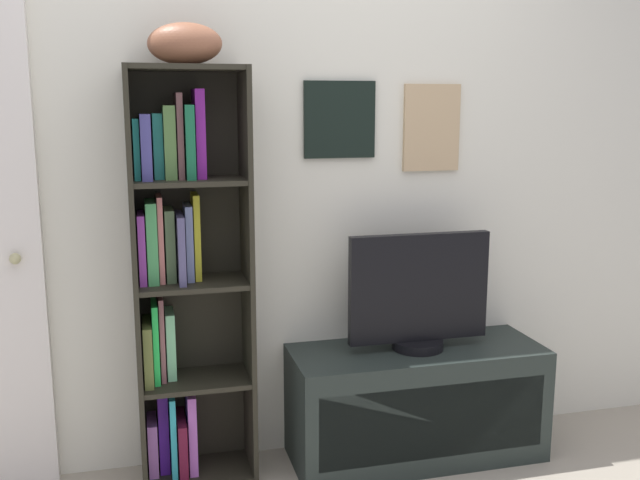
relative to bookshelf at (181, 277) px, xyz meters
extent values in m
cube|color=silver|center=(0.40, 0.14, 0.39)|extent=(4.80, 0.06, 2.49)
cube|color=black|center=(0.69, 0.10, 0.62)|extent=(0.31, 0.02, 0.32)
cube|color=#CEA790|center=(0.69, 0.09, 0.62)|extent=(0.26, 0.01, 0.27)
cube|color=tan|center=(1.11, 0.10, 0.58)|extent=(0.26, 0.02, 0.38)
cube|color=gray|center=(1.11, 0.09, 0.58)|extent=(0.21, 0.01, 0.33)
cube|color=black|center=(-0.18, -0.03, -0.01)|extent=(0.02, 0.28, 1.68)
cube|color=black|center=(0.27, -0.03, -0.01)|extent=(0.02, 0.28, 1.68)
cube|color=black|center=(0.05, 0.10, -0.01)|extent=(0.46, 0.01, 1.68)
cube|color=black|center=(0.05, -0.03, -0.84)|extent=(0.42, 0.27, 0.02)
cube|color=black|center=(0.05, -0.03, -0.43)|extent=(0.42, 0.27, 0.02)
cube|color=black|center=(0.05, -0.03, -0.02)|extent=(0.42, 0.27, 0.02)
cube|color=black|center=(0.05, -0.03, 0.39)|extent=(0.42, 0.27, 0.02)
cube|color=black|center=(0.05, -0.03, 0.82)|extent=(0.42, 0.27, 0.02)
cube|color=#AD69BF|center=(-0.14, 0.01, -0.72)|extent=(0.04, 0.16, 0.23)
cube|color=#431584|center=(-0.09, 0.03, -0.65)|extent=(0.04, 0.14, 0.36)
cube|color=#2DA9BD|center=(-0.06, 0.00, -0.66)|extent=(0.02, 0.20, 0.35)
cube|color=#581129|center=(-0.02, -0.01, -0.71)|extent=(0.04, 0.22, 0.24)
cube|color=#AE5CC1|center=(0.02, 0.00, -0.66)|extent=(0.03, 0.19, 0.34)
cube|color=#5D6731|center=(-0.14, -0.01, -0.30)|extent=(0.04, 0.22, 0.25)
cube|color=green|center=(-0.11, 0.00, -0.26)|extent=(0.02, 0.19, 0.33)
cube|color=#814C51|center=(-0.08, 0.01, -0.25)|extent=(0.02, 0.16, 0.35)
cube|color=#78C992|center=(-0.05, 0.02, -0.28)|extent=(0.04, 0.15, 0.28)
cube|color=purple|center=(-0.15, 0.00, 0.13)|extent=(0.03, 0.18, 0.28)
cube|color=#449C57|center=(-0.11, 0.01, 0.15)|extent=(0.04, 0.18, 0.32)
cube|color=#C36D68|center=(-0.07, 0.01, 0.16)|extent=(0.02, 0.17, 0.34)
cube|color=#465D3C|center=(-0.04, 0.02, 0.13)|extent=(0.04, 0.16, 0.29)
cube|color=#48456C|center=(0.00, -0.02, 0.13)|extent=(0.03, 0.23, 0.27)
cube|color=slate|center=(0.04, 0.01, 0.14)|extent=(0.03, 0.16, 0.30)
cube|color=#A39E21|center=(0.07, 0.02, 0.16)|extent=(0.02, 0.15, 0.34)
cube|color=teal|center=(-0.15, 0.01, 0.52)|extent=(0.02, 0.18, 0.23)
cube|color=#3F3D82|center=(-0.11, -0.01, 0.52)|extent=(0.04, 0.21, 0.25)
cube|color=#1C675E|center=(-0.07, 0.02, 0.53)|extent=(0.04, 0.15, 0.25)
cube|color=#486C36|center=(-0.02, 0.01, 0.54)|extent=(0.04, 0.18, 0.28)
cube|color=brown|center=(0.02, 0.00, 0.56)|extent=(0.02, 0.19, 0.33)
cube|color=#145939|center=(0.05, -0.01, 0.54)|extent=(0.04, 0.21, 0.28)
cube|color=#721A84|center=(0.09, 0.01, 0.57)|extent=(0.04, 0.18, 0.34)
ellipsoid|color=brown|center=(0.05, -0.03, 0.91)|extent=(0.32, 0.24, 0.16)
cube|color=#212A27|center=(0.99, -0.10, -0.60)|extent=(1.10, 0.42, 0.50)
cube|color=black|center=(0.99, -0.30, -0.60)|extent=(0.99, 0.01, 0.32)
cylinder|color=black|center=(0.99, -0.10, -0.33)|extent=(0.22, 0.22, 0.04)
cube|color=black|center=(0.99, -0.10, -0.08)|extent=(0.62, 0.04, 0.46)
cube|color=#B1C8F5|center=(0.99, -0.11, -0.08)|extent=(0.58, 0.01, 0.42)
sphere|color=tan|center=(-0.62, 0.04, 0.10)|extent=(0.04, 0.04, 0.04)
camera|label=1|loc=(-0.15, -2.84, 0.69)|focal=40.11mm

